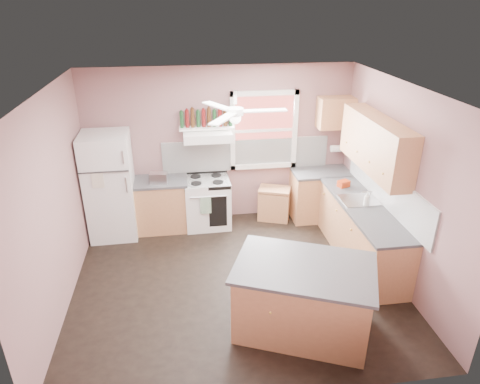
{
  "coord_description": "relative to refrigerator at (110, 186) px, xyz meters",
  "views": [
    {
      "loc": [
        -0.65,
        -4.96,
        3.72
      ],
      "look_at": [
        0.1,
        0.3,
        1.25
      ],
      "focal_mm": 32.0,
      "sensor_mm": 36.0,
      "label": 1
    }
  ],
  "objects": [
    {
      "name": "wall_back",
      "position": [
        1.85,
        0.42,
        0.47
      ],
      "size": [
        4.5,
        0.05,
        2.7
      ],
      "primitive_type": "cube",
      "color": "#855E5D",
      "rests_on": "ground"
    },
    {
      "name": "island_top",
      "position": [
        2.5,
        -2.66,
        -0.0
      ],
      "size": [
        1.87,
        1.57,
        0.04
      ],
      "primitive_type": "cube",
      "rotation": [
        0.0,
        0.0,
        -0.4
      ],
      "color": "#3C3C3E",
      "rests_on": "island"
    },
    {
      "name": "red_caddy",
      "position": [
        3.73,
        -0.59,
        0.07
      ],
      "size": [
        0.21,
        0.18,
        0.1
      ],
      "primitive_type": "cube",
      "rotation": [
        0.0,
        0.0,
        0.37
      ],
      "color": "#B6310F",
      "rests_on": "counter_right"
    },
    {
      "name": "counter_right",
      "position": [
        3.79,
        -1.31,
        -0.0
      ],
      "size": [
        0.62,
        2.22,
        0.04
      ],
      "primitive_type": "cube",
      "color": "#3C3C3E",
      "rests_on": "base_cabinet_right"
    },
    {
      "name": "refrigerator",
      "position": [
        0.0,
        0.0,
        0.0
      ],
      "size": [
        0.76,
        0.74,
        1.76
      ],
      "primitive_type": "cube",
      "rotation": [
        0.0,
        0.0,
        0.02
      ],
      "color": "white",
      "rests_on": "floor"
    },
    {
      "name": "stove",
      "position": [
        1.58,
        0.09,
        -0.45
      ],
      "size": [
        0.77,
        0.65,
        0.86
      ],
      "primitive_type": "cube",
      "rotation": [
        0.0,
        0.0,
        0.02
      ],
      "color": "white",
      "rests_on": "floor"
    },
    {
      "name": "wine_bottles",
      "position": [
        1.62,
        0.26,
        1.0
      ],
      "size": [
        0.86,
        0.06,
        0.31
      ],
      "color": "#143819",
      "rests_on": "bottle_shelf"
    },
    {
      "name": "counter_corner",
      "position": [
        3.6,
        0.09,
        -0.0
      ],
      "size": [
        1.02,
        0.62,
        0.04
      ],
      "primitive_type": "cube",
      "color": "#3C3C3E",
      "rests_on": "base_cabinet_corner"
    },
    {
      "name": "upper_cabinet_right",
      "position": [
        3.93,
        -1.11,
        0.9
      ],
      "size": [
        0.33,
        1.8,
        0.76
      ],
      "primitive_type": "cube",
      "color": "#A66D45",
      "rests_on": "wall_right"
    },
    {
      "name": "ceiling",
      "position": [
        1.85,
        -1.61,
        1.82
      ],
      "size": [
        4.5,
        4.5,
        0.0
      ],
      "primitive_type": "plane",
      "color": "white",
      "rests_on": "ground"
    },
    {
      "name": "paper_towel",
      "position": [
        3.92,
        0.25,
        0.37
      ],
      "size": [
        0.26,
        0.12,
        0.12
      ],
      "primitive_type": "cylinder",
      "rotation": [
        0.0,
        1.57,
        0.0
      ],
      "color": "white",
      "rests_on": "wall_back"
    },
    {
      "name": "cart",
      "position": [
        2.77,
        0.14,
        -0.61
      ],
      "size": [
        0.63,
        0.52,
        0.54
      ],
      "primitive_type": "cube",
      "rotation": [
        0.0,
        0.0,
        -0.34
      ],
      "color": "#A66D45",
      "rests_on": "floor"
    },
    {
      "name": "floor",
      "position": [
        1.85,
        -1.61,
        -0.88
      ],
      "size": [
        4.5,
        4.5,
        0.0
      ],
      "primitive_type": "plane",
      "color": "black",
      "rests_on": "ground"
    },
    {
      "name": "wall_right",
      "position": [
        4.12,
        -1.61,
        0.47
      ],
      "size": [
        0.05,
        4.0,
        2.7
      ],
      "primitive_type": "cube",
      "color": "#855E5D",
      "rests_on": "ground"
    },
    {
      "name": "base_cabinet_right",
      "position": [
        3.8,
        -1.31,
        -0.45
      ],
      "size": [
        0.6,
        2.2,
        0.86
      ],
      "primitive_type": "cube",
      "color": "#A66D45",
      "rests_on": "floor"
    },
    {
      "name": "base_cabinet_corner",
      "position": [
        3.6,
        0.09,
        -0.45
      ],
      "size": [
        1.0,
        0.6,
        0.86
      ],
      "primitive_type": "cube",
      "color": "#A66D45",
      "rests_on": "floor"
    },
    {
      "name": "counter_left",
      "position": [
        0.79,
        0.09,
        -0.0
      ],
      "size": [
        0.92,
        0.62,
        0.04
      ],
      "primitive_type": "cube",
      "color": "#3C3C3E",
      "rests_on": "base_cabinet_left"
    },
    {
      "name": "toaster",
      "position": [
        0.79,
        -0.03,
        0.11
      ],
      "size": [
        0.3,
        0.19,
        0.18
      ],
      "primitive_type": "cube",
      "rotation": [
        0.0,
        0.0,
        -0.11
      ],
      "color": "silver",
      "rests_on": "counter_left"
    },
    {
      "name": "range_hood",
      "position": [
        1.62,
        0.14,
        0.74
      ],
      "size": [
        0.78,
        0.5,
        0.14
      ],
      "primitive_type": "cube",
      "color": "white",
      "rests_on": "wall_back"
    },
    {
      "name": "soap_bottle",
      "position": [
        3.81,
        -1.3,
        0.13
      ],
      "size": [
        0.12,
        0.12,
        0.23
      ],
      "primitive_type": "imported",
      "rotation": [
        0.0,
        0.0,
        5.75
      ],
      "color": "silver",
      "rests_on": "counter_right"
    },
    {
      "name": "bottle_shelf",
      "position": [
        1.62,
        0.26,
        0.84
      ],
      "size": [
        0.9,
        0.26,
        0.03
      ],
      "primitive_type": "cube",
      "color": "white",
      "rests_on": "range_hood"
    },
    {
      "name": "backsplash_back",
      "position": [
        2.3,
        0.38,
        0.29
      ],
      "size": [
        2.9,
        0.03,
        0.55
      ],
      "primitive_type": "cube",
      "color": "white",
      "rests_on": "wall_back"
    },
    {
      "name": "wall_left",
      "position": [
        -0.43,
        -1.61,
        0.47
      ],
      "size": [
        0.05,
        4.0,
        2.7
      ],
      "primitive_type": "cube",
      "color": "#855E5D",
      "rests_on": "ground"
    },
    {
      "name": "sink",
      "position": [
        3.79,
        -1.11,
        0.01
      ],
      "size": [
        0.55,
        0.45,
        0.03
      ],
      "primitive_type": "cube",
      "color": "silver",
      "rests_on": "counter_right"
    },
    {
      "name": "base_cabinet_left",
      "position": [
        0.79,
        0.09,
        -0.45
      ],
      "size": [
        0.9,
        0.6,
        0.86
      ],
      "primitive_type": "cube",
      "color": "#A66D45",
      "rests_on": "floor"
    },
    {
      "name": "island",
      "position": [
        2.5,
        -2.66,
        -0.45
      ],
      "size": [
        1.75,
        1.46,
        0.86
      ],
      "primitive_type": "cube",
      "rotation": [
        0.0,
        0.0,
        -0.4
      ],
      "color": "#A66D45",
      "rests_on": "floor"
    },
    {
      "name": "window_frame",
      "position": [
        2.6,
        0.35,
        0.72
      ],
      "size": [
        1.16,
        0.07,
        1.36
      ],
      "primitive_type": "cube",
      "color": "white",
      "rests_on": "wall_back"
    },
    {
      "name": "faucet",
      "position": [
        3.95,
        -1.11,
        0.09
      ],
      "size": [
        0.03,
        0.03,
        0.14
      ],
      "primitive_type": "cylinder",
      "color": "silver",
      "rests_on": "sink"
    },
    {
      "name": "window_view",
      "position": [
        2.6,
        0.38,
        0.72
      ],
      "size": [
        1.0,
        0.02,
        1.2
      ],
      "primitive_type": "cube",
      "color": "maroon",
      "rests_on": "wall_back"
    },
    {
      "name": "ceiling_fan_hub",
      "position": [
        1.85,
        -1.61,
        1.57
      ],
      "size": [
        0.2,
        0.2,
        0.08
      ],
      "primitive_type": "cylinder",
      "color": "white",
      "rests_on": "ceiling"
    },
    {
      "name": "upper_cabinet_corner",
      "position": [
        3.8,
        0.22,
        1.02
      ],
      "size": [
        0.6,
        0.33,
        0.52
      ],
      "primitive_type": "cube",
      "color": "#A66D45",
      "rests_on": "wall_back"
    },
    {
      "name": "backsplash_right",
      "position": [
        4.08,
        -1.31,
        0.29
      ],
      "size": [
        0.03,
        2.6,
        0.55
      ],
      "primitive_type": "cube",
      "color": "white",
      "rests_on": "wall_right"
    }
  ]
}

